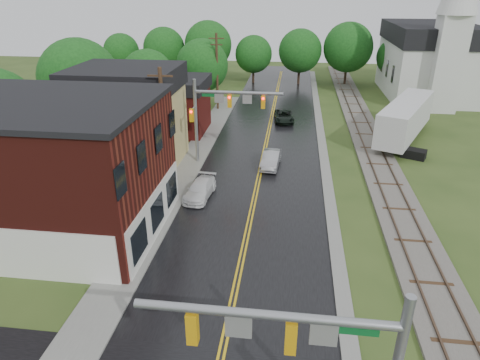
% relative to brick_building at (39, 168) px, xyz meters
% --- Properties ---
extents(main_road, '(10.00, 90.00, 0.02)m').
position_rel_brick_building_xyz_m(main_road, '(12.48, 15.00, -4.15)').
color(main_road, black).
rests_on(main_road, ground).
extents(curb_right, '(0.80, 70.00, 0.12)m').
position_rel_brick_building_xyz_m(curb_right, '(17.88, 20.00, -4.15)').
color(curb_right, gray).
rests_on(curb_right, ground).
extents(sidewalk_left, '(2.40, 50.00, 0.12)m').
position_rel_brick_building_xyz_m(sidewalk_left, '(6.28, 10.00, -4.15)').
color(sidewalk_left, gray).
rests_on(sidewalk_left, ground).
extents(brick_building, '(14.30, 10.30, 8.30)m').
position_rel_brick_building_xyz_m(brick_building, '(0.00, 0.00, 0.00)').
color(brick_building, '#4D1610').
rests_on(brick_building, ground).
extents(yellow_house, '(8.00, 7.00, 6.40)m').
position_rel_brick_building_xyz_m(yellow_house, '(1.48, 11.00, -0.95)').
color(yellow_house, tan).
rests_on(yellow_house, ground).
extents(darkred_building, '(7.00, 6.00, 4.40)m').
position_rel_brick_building_xyz_m(darkred_building, '(2.48, 20.00, -1.95)').
color(darkred_building, '#3F0F0C').
rests_on(darkred_building, ground).
extents(church, '(10.40, 18.40, 20.00)m').
position_rel_brick_building_xyz_m(church, '(32.48, 38.74, 1.68)').
color(church, silver).
rests_on(church, ground).
extents(railroad, '(3.20, 80.00, 0.30)m').
position_rel_brick_building_xyz_m(railroad, '(22.48, 20.00, -4.05)').
color(railroad, '#59544C').
rests_on(railroad, ground).
extents(traffic_signal_near, '(7.34, 0.30, 7.20)m').
position_rel_brick_building_xyz_m(traffic_signal_near, '(15.96, -13.00, 0.82)').
color(traffic_signal_near, gray).
rests_on(traffic_signal_near, ground).
extents(traffic_signal_far, '(7.34, 0.43, 7.20)m').
position_rel_brick_building_xyz_m(traffic_signal_far, '(9.01, 12.00, 0.82)').
color(traffic_signal_far, gray).
rests_on(traffic_signal_far, ground).
extents(utility_pole_b, '(1.80, 0.28, 9.00)m').
position_rel_brick_building_xyz_m(utility_pole_b, '(5.68, 7.00, 0.57)').
color(utility_pole_b, '#382616').
rests_on(utility_pole_b, ground).
extents(utility_pole_c, '(1.80, 0.28, 9.00)m').
position_rel_brick_building_xyz_m(utility_pole_c, '(5.68, 29.00, 0.57)').
color(utility_pole_c, '#382616').
rests_on(utility_pole_c, ground).
extents(tree_left_b, '(7.60, 7.60, 9.69)m').
position_rel_brick_building_xyz_m(tree_left_b, '(-5.36, 16.90, 1.57)').
color(tree_left_b, black).
rests_on(tree_left_b, ground).
extents(tree_left_c, '(6.00, 6.00, 7.65)m').
position_rel_brick_building_xyz_m(tree_left_c, '(-1.36, 24.90, 0.36)').
color(tree_left_c, black).
rests_on(tree_left_c, ground).
extents(tree_left_e, '(6.40, 6.40, 8.16)m').
position_rel_brick_building_xyz_m(tree_left_e, '(3.64, 30.90, 0.66)').
color(tree_left_e, black).
rests_on(tree_left_e, ground).
extents(suv_dark, '(2.40, 4.54, 1.21)m').
position_rel_brick_building_xyz_m(suv_dark, '(13.93, 24.89, -3.54)').
color(suv_dark, black).
rests_on(suv_dark, ground).
extents(sedan_silver, '(1.66, 4.05, 1.30)m').
position_rel_brick_building_xyz_m(sedan_silver, '(13.28, 11.76, -3.50)').
color(sedan_silver, '#A1A2A6').
rests_on(sedan_silver, ground).
extents(pickup_white, '(2.02, 4.17, 1.17)m').
position_rel_brick_building_xyz_m(pickup_white, '(8.52, 5.42, -3.57)').
color(pickup_white, white).
rests_on(pickup_white, ground).
extents(semi_trailer, '(7.63, 12.46, 3.92)m').
position_rel_brick_building_xyz_m(semi_trailer, '(25.81, 19.98, -1.83)').
color(semi_trailer, black).
rests_on(semi_trailer, ground).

